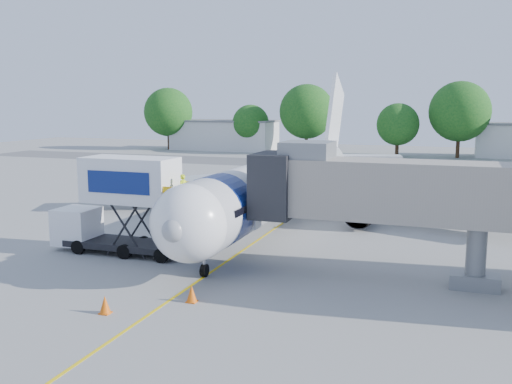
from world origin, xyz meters
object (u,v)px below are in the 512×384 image
(aircraft, at_px, (285,181))
(ground_tug, at_px, (144,359))
(catering_hiloader, at_px, (121,205))
(jet_bridge, at_px, (378,191))

(aircraft, distance_m, ground_tug, 24.10)
(ground_tug, bearing_deg, catering_hiloader, 148.95)
(jet_bridge, height_order, ground_tug, jet_bridge)
(jet_bridge, relative_size, ground_tug, 3.91)
(aircraft, xyz_separation_m, jet_bridge, (7.99, -11.12, 1.39))
(aircraft, xyz_separation_m, catering_hiloader, (-6.27, -11.12, -0.19))
(catering_hiloader, relative_size, ground_tug, 2.39)
(aircraft, distance_m, jet_bridge, 13.77)
(catering_hiloader, bearing_deg, ground_tug, -54.96)
(aircraft, relative_size, jet_bridge, 2.71)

